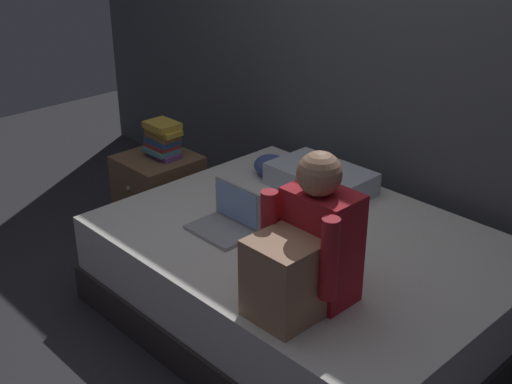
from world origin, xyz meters
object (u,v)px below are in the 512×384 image
at_px(bed, 306,280).
at_px(book_stack, 163,139).
at_px(nightstand, 159,195).
at_px(pillow, 321,179).
at_px(laptop, 228,220).
at_px(clothes_pile, 280,169).
at_px(person_sitting, 306,250).

relative_size(bed, book_stack, 8.48).
bearing_deg(bed, book_stack, 176.54).
xyz_separation_m(bed, nightstand, (-1.30, 0.04, 0.01)).
xyz_separation_m(pillow, book_stack, (-0.96, -0.37, 0.07)).
height_order(bed, laptop, laptop).
xyz_separation_m(nightstand, pillow, (0.98, 0.41, 0.30)).
xyz_separation_m(pillow, clothes_pile, (-0.26, -0.05, -0.01)).
bearing_deg(pillow, person_sitting, -52.11).
height_order(nightstand, clothes_pile, clothes_pile).
height_order(bed, nightstand, nightstand).
distance_m(nightstand, laptop, 1.06).
bearing_deg(laptop, nightstand, 163.95).
bearing_deg(person_sitting, laptop, 164.63).
xyz_separation_m(nightstand, laptop, (0.98, -0.28, 0.29)).
height_order(laptop, clothes_pile, laptop).
xyz_separation_m(person_sitting, book_stack, (-1.65, 0.51, -0.11)).
xyz_separation_m(laptop, book_stack, (-0.96, 0.32, 0.08)).
relative_size(bed, laptop, 6.25).
xyz_separation_m(bed, person_sitting, (0.37, -0.43, 0.50)).
bearing_deg(bed, laptop, -143.13).
height_order(bed, pillow, pillow).
bearing_deg(clothes_pile, book_stack, -155.49).
relative_size(pillow, book_stack, 2.37).
relative_size(person_sitting, laptop, 2.05).
distance_m(bed, clothes_pile, 0.77).
height_order(nightstand, pillow, pillow).
bearing_deg(person_sitting, book_stack, 162.86).
bearing_deg(nightstand, bed, -1.75).
bearing_deg(bed, clothes_pile, 145.62).
distance_m(person_sitting, book_stack, 1.73).
bearing_deg(bed, pillow, 125.11).
relative_size(bed, clothes_pile, 5.92).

